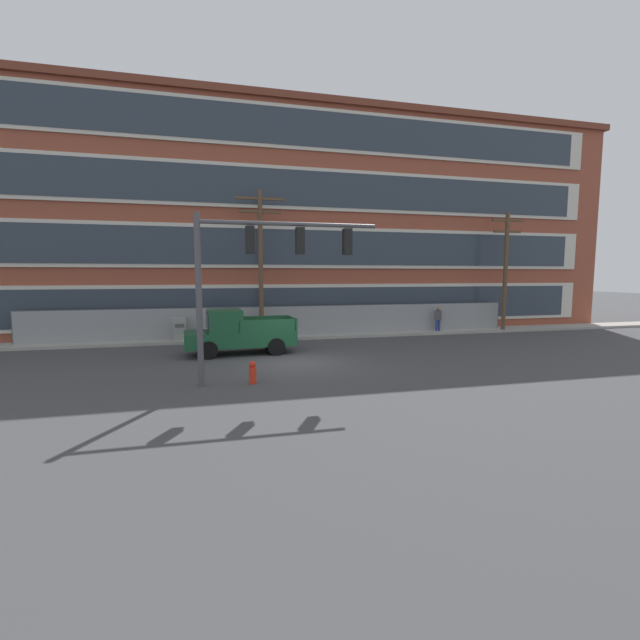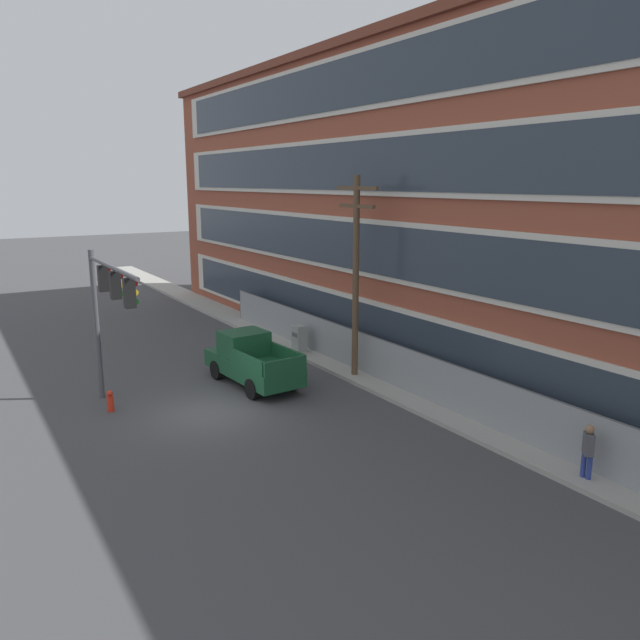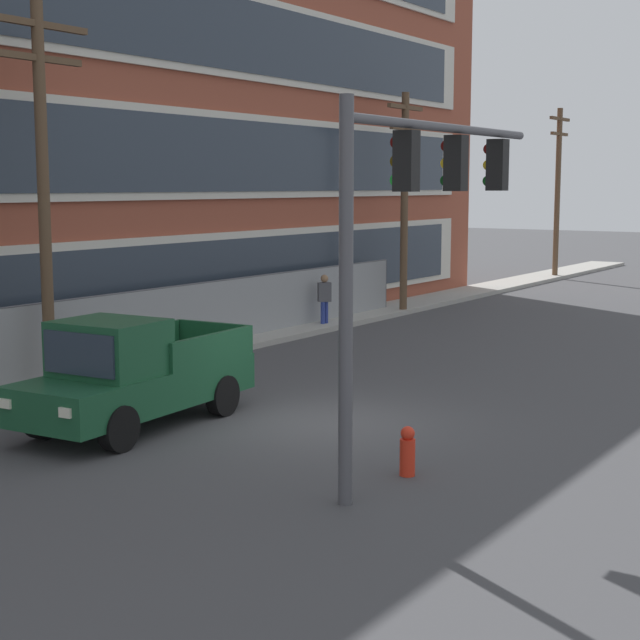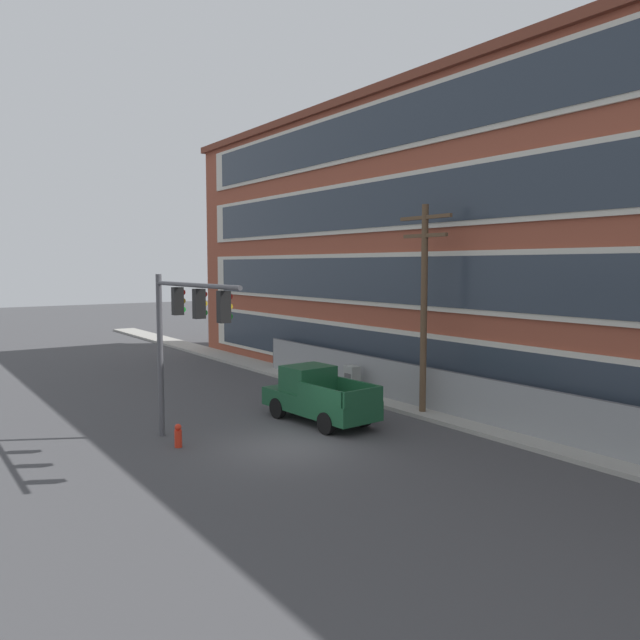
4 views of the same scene
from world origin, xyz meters
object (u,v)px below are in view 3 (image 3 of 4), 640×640
at_px(fire_hydrant, 407,451).
at_px(utility_pole_far_east, 558,185).
at_px(pickup_truck_dark_green, 132,377).
at_px(utility_pole_midblock, 404,193).
at_px(pedestrian_near_cabinet, 324,298).
at_px(utility_pole_near_corner, 43,176).
at_px(traffic_signal_mast, 416,204).

bearing_deg(fire_hydrant, utility_pole_far_east, 16.48).
height_order(pickup_truck_dark_green, fire_hydrant, pickup_truck_dark_green).
xyz_separation_m(utility_pole_midblock, fire_hydrant, (-16.86, -9.35, -3.81)).
height_order(pickup_truck_dark_green, pedestrian_near_cabinet, pickup_truck_dark_green).
height_order(utility_pole_near_corner, fire_hydrant, utility_pole_near_corner).
height_order(utility_pole_midblock, fire_hydrant, utility_pole_midblock).
bearing_deg(fire_hydrant, utility_pole_midblock, 29.00).
height_order(utility_pole_near_corner, pedestrian_near_cabinet, utility_pole_near_corner).
xyz_separation_m(traffic_signal_mast, pedestrian_near_cabinet, (12.06, 9.62, -3.19)).
distance_m(utility_pole_midblock, fire_hydrant, 19.65).
bearing_deg(pedestrian_near_cabinet, utility_pole_near_corner, -179.87).
xyz_separation_m(pedestrian_near_cabinet, fire_hydrant, (-12.40, -9.70, -0.59)).
xyz_separation_m(pickup_truck_dark_green, utility_pole_near_corner, (1.56, 4.01, 3.68)).
relative_size(pedestrian_near_cabinet, fire_hydrant, 2.17).
bearing_deg(utility_pole_near_corner, pedestrian_near_cabinet, 0.13).
distance_m(pickup_truck_dark_green, fire_hydrant, 5.69).
bearing_deg(utility_pole_near_corner, fire_hydrant, -98.18).
height_order(utility_pole_midblock, utility_pole_far_east, utility_pole_far_east).
bearing_deg(utility_pole_midblock, pickup_truck_dark_green, -167.79).
xyz_separation_m(utility_pole_near_corner, utility_pole_midblock, (15.47, -0.33, -0.46)).
height_order(utility_pole_midblock, pedestrian_near_cabinet, utility_pole_midblock).
distance_m(pickup_truck_dark_green, utility_pole_near_corner, 5.66).
relative_size(utility_pole_midblock, utility_pole_far_east, 0.94).
xyz_separation_m(traffic_signal_mast, pickup_truck_dark_green, (-0.50, 5.58, -3.20)).
distance_m(traffic_signal_mast, utility_pole_midblock, 18.95).
distance_m(traffic_signal_mast, pickup_truck_dark_green, 6.45).
bearing_deg(pedestrian_near_cabinet, pickup_truck_dark_green, -162.19).
bearing_deg(pickup_truck_dark_green, utility_pole_far_east, 6.89).
xyz_separation_m(pickup_truck_dark_green, utility_pole_midblock, (17.03, 3.68, 3.23)).
height_order(utility_pole_far_east, fire_hydrant, utility_pole_far_east).
bearing_deg(utility_pole_far_east, utility_pole_midblock, -179.06).
relative_size(utility_pole_near_corner, fire_hydrant, 10.65).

